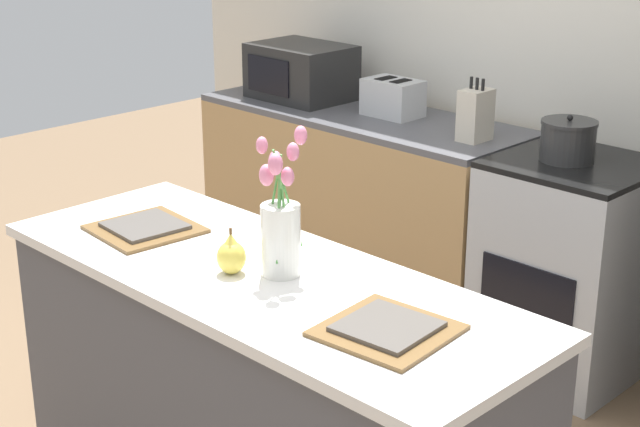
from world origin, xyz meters
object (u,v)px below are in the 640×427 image
Objects in this scene: flower_vase at (281,226)px; toaster at (393,98)px; microwave at (301,72)px; pear_figurine at (231,255)px; knife_block at (475,115)px; stove_range at (568,268)px; plate_setting_right at (387,329)px; cooking_pot at (568,141)px; plate_setting_left at (145,228)px.

toaster is (-0.96, 1.61, -0.04)m from flower_vase.
flower_vase is 0.90× the size of microwave.
knife_block reaches higher than pear_figurine.
plate_setting_right reaches higher than stove_range.
flower_vase is 1.59× the size of knife_block.
cooking_pot is 0.46× the size of microwave.
knife_block is at bearing -177.93° from cooking_pot.
microwave reaches higher than toaster.
flower_vase is at bearing 42.46° from pear_figurine.
flower_vase is 3.04× the size of pear_figurine.
knife_block reaches higher than plate_setting_left.
flower_vase is at bearing -59.14° from toaster.
plate_setting_right is 1.68m from cooking_pot.
cooking_pot is at bearing 70.14° from plate_setting_left.
stove_range is 1.67m from flower_vase.
pear_figurine is at bearing -63.41° from toaster.
plate_setting_right is at bearing -75.44° from stove_range.
plate_setting_left is 1.73m from toaster.
stove_range is at bearing -2.77° from toaster.
microwave is (-0.95, 1.63, 0.15)m from plate_setting_left.
plate_setting_left is at bearing -77.06° from toaster.
pear_figurine reaches higher than stove_range.
microwave reaches higher than pear_figurine.
cooking_pot reaches higher than pear_figurine.
microwave is (-1.42, 1.66, 0.10)m from pear_figurine.
plate_setting_left and plate_setting_right have the same top height.
pear_figurine is 1.65m from cooking_pot.
stove_range is 1.74m from pear_figurine.
microwave and knife_block have the same top height.
flower_vase is 1.55m from cooking_pot.
toaster is (-1.01, 0.05, 0.54)m from stove_range.
flower_vase reaches higher than knife_block.
flower_vase reaches higher than pear_figurine.
toaster reaches higher than pear_figurine.
flower_vase is 1.54× the size of toaster.
knife_block reaches higher than toaster.
pear_figurine is 0.50× the size of toaster.
plate_setting_right is at bearing 0.00° from plate_setting_left.
microwave is at bearing 134.28° from flower_vase.
cooking_pot is (-0.47, 1.61, 0.09)m from plate_setting_right.
microwave is at bearing -174.95° from toaster.
flower_vase is 0.17m from pear_figurine.
plate_setting_right is at bearing -73.92° from cooking_pot.
pear_figurine is 0.29× the size of microwave.
plate_setting_left is at bearing -110.92° from stove_range.
pear_figurine is 0.42× the size of plate_setting_left.
plate_setting_left is 1.89m from microwave.
cooking_pot is at bearing 89.76° from flower_vase.
knife_block is (-0.90, 1.60, 0.12)m from plate_setting_right.
plate_setting_right is 0.70× the size of microwave.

